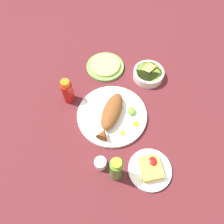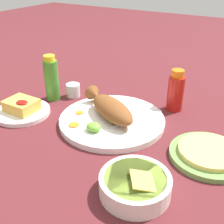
{
  "view_description": "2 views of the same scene",
  "coord_description": "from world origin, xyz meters",
  "px_view_note": "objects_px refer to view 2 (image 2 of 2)",
  "views": [
    {
      "loc": [
        -0.49,
        0.1,
        0.9
      ],
      "look_at": [
        0.0,
        0.0,
        0.04
      ],
      "focal_mm": 35.0,
      "sensor_mm": 36.0,
      "label": 1
    },
    {
      "loc": [
        0.38,
        -0.64,
        0.45
      ],
      "look_at": [
        0.0,
        0.0,
        0.04
      ],
      "focal_mm": 45.0,
      "sensor_mm": 36.0,
      "label": 2
    }
  ],
  "objects_px": {
    "main_plate": "(112,120)",
    "tortilla_plate": "(208,155)",
    "salt_cup": "(73,91)",
    "fork_near": "(137,113)",
    "hot_sauce_bottle_green": "(52,79)",
    "hot_sauce_bottle_red": "(176,91)",
    "fried_fish": "(110,108)",
    "fork_far": "(139,120)",
    "guacamole_bowl": "(135,184)",
    "side_plate_fries": "(23,112)"
  },
  "relations": [
    {
      "from": "fried_fish",
      "to": "guacamole_bowl",
      "type": "relative_size",
      "value": 1.55
    },
    {
      "from": "main_plate",
      "to": "hot_sauce_bottle_red",
      "type": "xyz_separation_m",
      "value": [
        0.13,
        0.19,
        0.06
      ]
    },
    {
      "from": "fried_fish",
      "to": "fork_far",
      "type": "relative_size",
      "value": 1.51
    },
    {
      "from": "side_plate_fries",
      "to": "hot_sauce_bottle_green",
      "type": "bearing_deg",
      "value": 85.9
    },
    {
      "from": "main_plate",
      "to": "fork_far",
      "type": "relative_size",
      "value": 2.04
    },
    {
      "from": "main_plate",
      "to": "tortilla_plate",
      "type": "bearing_deg",
      "value": -4.12
    },
    {
      "from": "main_plate",
      "to": "salt_cup",
      "type": "relative_size",
      "value": 6.5
    },
    {
      "from": "hot_sauce_bottle_green",
      "to": "fried_fish",
      "type": "bearing_deg",
      "value": -6.77
    },
    {
      "from": "hot_sauce_bottle_red",
      "to": "side_plate_fries",
      "type": "xyz_separation_m",
      "value": [
        -0.41,
        -0.29,
        -0.06
      ]
    },
    {
      "from": "main_plate",
      "to": "tortilla_plate",
      "type": "distance_m",
      "value": 0.3
    },
    {
      "from": "tortilla_plate",
      "to": "salt_cup",
      "type": "bearing_deg",
      "value": 167.77
    },
    {
      "from": "hot_sauce_bottle_green",
      "to": "guacamole_bowl",
      "type": "relative_size",
      "value": 1.04
    },
    {
      "from": "main_plate",
      "to": "fork_far",
      "type": "distance_m",
      "value": 0.09
    },
    {
      "from": "fork_near",
      "to": "salt_cup",
      "type": "bearing_deg",
      "value": 132.41
    },
    {
      "from": "salt_cup",
      "to": "fork_far",
      "type": "bearing_deg",
      "value": -12.23
    },
    {
      "from": "hot_sauce_bottle_red",
      "to": "guacamole_bowl",
      "type": "distance_m",
      "value": 0.42
    },
    {
      "from": "tortilla_plate",
      "to": "fried_fish",
      "type": "bearing_deg",
      "value": 174.81
    },
    {
      "from": "main_plate",
      "to": "fork_near",
      "type": "bearing_deg",
      "value": 49.94
    },
    {
      "from": "hot_sauce_bottle_red",
      "to": "main_plate",
      "type": "bearing_deg",
      "value": -125.74
    },
    {
      "from": "fork_near",
      "to": "fork_far",
      "type": "height_order",
      "value": "same"
    },
    {
      "from": "fried_fish",
      "to": "tortilla_plate",
      "type": "xyz_separation_m",
      "value": [
        0.31,
        -0.03,
        -0.04
      ]
    },
    {
      "from": "hot_sauce_bottle_red",
      "to": "tortilla_plate",
      "type": "relative_size",
      "value": 0.7
    },
    {
      "from": "main_plate",
      "to": "fork_near",
      "type": "height_order",
      "value": "fork_near"
    },
    {
      "from": "fork_near",
      "to": "tortilla_plate",
      "type": "relative_size",
      "value": 0.74
    },
    {
      "from": "fried_fish",
      "to": "hot_sauce_bottle_green",
      "type": "distance_m",
      "value": 0.26
    },
    {
      "from": "fried_fish",
      "to": "side_plate_fries",
      "type": "height_order",
      "value": "fried_fish"
    },
    {
      "from": "fork_near",
      "to": "guacamole_bowl",
      "type": "xyz_separation_m",
      "value": [
        0.14,
        -0.29,
        0.01
      ]
    },
    {
      "from": "hot_sauce_bottle_green",
      "to": "side_plate_fries",
      "type": "height_order",
      "value": "hot_sauce_bottle_green"
    },
    {
      "from": "fork_near",
      "to": "tortilla_plate",
      "type": "distance_m",
      "value": 0.26
    },
    {
      "from": "salt_cup",
      "to": "guacamole_bowl",
      "type": "distance_m",
      "value": 0.53
    },
    {
      "from": "tortilla_plate",
      "to": "main_plate",
      "type": "bearing_deg",
      "value": 175.88
    },
    {
      "from": "tortilla_plate",
      "to": "hot_sauce_bottle_red",
      "type": "bearing_deg",
      "value": 128.99
    },
    {
      "from": "salt_cup",
      "to": "main_plate",
      "type": "bearing_deg",
      "value": -22.48
    },
    {
      "from": "main_plate",
      "to": "fork_near",
      "type": "relative_size",
      "value": 2.21
    },
    {
      "from": "main_plate",
      "to": "fork_near",
      "type": "distance_m",
      "value": 0.08
    },
    {
      "from": "hot_sauce_bottle_red",
      "to": "guacamole_bowl",
      "type": "bearing_deg",
      "value": -81.49
    },
    {
      "from": "fork_near",
      "to": "salt_cup",
      "type": "relative_size",
      "value": 2.94
    },
    {
      "from": "hot_sauce_bottle_red",
      "to": "fork_far",
      "type": "bearing_deg",
      "value": -108.41
    },
    {
      "from": "hot_sauce_bottle_green",
      "to": "tortilla_plate",
      "type": "distance_m",
      "value": 0.58
    },
    {
      "from": "main_plate",
      "to": "guacamole_bowl",
      "type": "bearing_deg",
      "value": -49.65
    },
    {
      "from": "hot_sauce_bottle_green",
      "to": "salt_cup",
      "type": "distance_m",
      "value": 0.09
    },
    {
      "from": "main_plate",
      "to": "salt_cup",
      "type": "xyz_separation_m",
      "value": [
        -0.22,
        0.09,
        0.01
      ]
    },
    {
      "from": "hot_sauce_bottle_red",
      "to": "tortilla_plate",
      "type": "distance_m",
      "value": 0.27
    },
    {
      "from": "fried_fish",
      "to": "guacamole_bowl",
      "type": "distance_m",
      "value": 0.32
    },
    {
      "from": "fork_far",
      "to": "hot_sauce_bottle_green",
      "type": "height_order",
      "value": "hot_sauce_bottle_green"
    },
    {
      "from": "fried_fish",
      "to": "fork_far",
      "type": "bearing_deg",
      "value": 41.5
    },
    {
      "from": "fork_far",
      "to": "salt_cup",
      "type": "distance_m",
      "value": 0.31
    },
    {
      "from": "fork_near",
      "to": "hot_sauce_bottle_red",
      "type": "xyz_separation_m",
      "value": [
        0.08,
        0.12,
        0.05
      ]
    },
    {
      "from": "fried_fish",
      "to": "side_plate_fries",
      "type": "xyz_separation_m",
      "value": [
        -0.27,
        -0.11,
        -0.04
      ]
    },
    {
      "from": "fork_near",
      "to": "side_plate_fries",
      "type": "bearing_deg",
      "value": 164.64
    }
  ]
}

